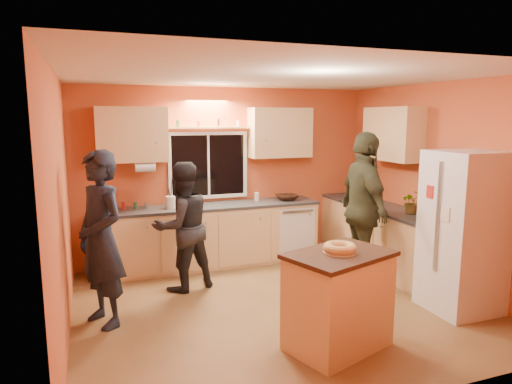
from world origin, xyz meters
name	(u,v)px	position (x,y,z in m)	size (l,w,h in m)	color
ground	(278,305)	(0.00, 0.00, 0.00)	(4.50, 4.50, 0.00)	brown
room_shell	(275,163)	(0.12, 0.41, 1.62)	(4.54, 4.04, 2.61)	#C65832
back_counter	(234,233)	(0.01, 1.70, 0.45)	(4.23, 0.62, 0.90)	tan
right_counter	(393,241)	(1.95, 0.50, 0.45)	(0.62, 1.84, 0.90)	tan
refrigerator	(463,232)	(1.89, -0.80, 0.90)	(0.72, 0.70, 1.80)	silver
island	(338,300)	(0.15, -1.09, 0.47)	(1.12, 0.92, 0.93)	tan
bundt_pastry	(340,248)	(0.15, -1.09, 0.97)	(0.31, 0.31, 0.09)	tan
person_left	(101,239)	(-1.90, 0.20, 0.92)	(0.67, 0.44, 1.84)	black
person_center	(182,226)	(-0.92, 0.90, 0.81)	(0.79, 0.61, 1.62)	black
person_right	(364,209)	(1.31, 0.28, 0.99)	(1.16, 0.48, 1.98)	#2E3421
mixing_bowl	(287,197)	(0.86, 1.69, 0.94)	(0.33, 0.33, 0.08)	black
utensil_crock	(170,202)	(-0.93, 1.67, 0.99)	(0.14, 0.14, 0.17)	beige
potted_plant	(412,202)	(1.99, 0.20, 1.06)	(0.28, 0.25, 0.32)	gray
red_box	(371,200)	(1.96, 1.08, 0.94)	(0.16, 0.12, 0.07)	#AB221A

